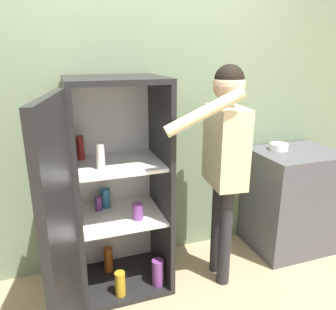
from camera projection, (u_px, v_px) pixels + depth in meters
The scene contains 5 objects.
wall_back at pixel (132, 113), 2.58m from camera, with size 7.00×0.06×2.55m.
refrigerator at pixel (108, 197), 2.25m from camera, with size 0.84×1.21×1.58m.
person at pixel (224, 148), 2.34m from camera, with size 0.65×0.51×1.66m.
counter at pixel (292, 200), 2.95m from camera, with size 0.72×0.57×0.92m.
bowl at pixel (279, 147), 2.85m from camera, with size 0.16×0.16×0.06m.
Camera 1 is at (-0.57, -1.53, 1.73)m, focal length 35.00 mm.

